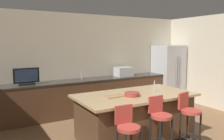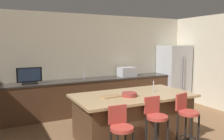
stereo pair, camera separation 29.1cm
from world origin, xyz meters
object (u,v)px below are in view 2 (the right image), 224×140
(kitchen_island, at_px, (133,117))
(bar_stool_center, at_px, (156,122))
(bar_stool_left, at_px, (121,133))
(bar_stool_right, at_px, (187,118))
(refrigerator, at_px, (174,74))
(tv_monitor, at_px, (29,76))
(cutting_board, at_px, (111,96))
(fruit_bowl, at_px, (129,95))
(microwave, at_px, (127,72))

(kitchen_island, relative_size, bar_stool_center, 2.23)
(bar_stool_left, distance_m, bar_stool_right, 1.27)
(kitchen_island, xyz_separation_m, bar_stool_left, (-0.69, -0.77, 0.10))
(refrigerator, xyz_separation_m, tv_monitor, (-4.35, 0.03, 0.19))
(bar_stool_left, distance_m, cutting_board, 0.89)
(bar_stool_center, relative_size, fruit_bowl, 3.69)
(microwave, bearing_deg, refrigerator, -2.68)
(tv_monitor, height_order, bar_stool_center, tv_monitor)
(kitchen_island, relative_size, tv_monitor, 3.91)
(refrigerator, bearing_deg, microwave, 177.32)
(cutting_board, bearing_deg, refrigerator, 31.93)
(fruit_bowl, height_order, cutting_board, fruit_bowl)
(refrigerator, bearing_deg, bar_stool_right, -127.91)
(bar_stool_right, bearing_deg, bar_stool_left, 166.66)
(bar_stool_center, bearing_deg, fruit_bowl, 105.48)
(tv_monitor, relative_size, bar_stool_left, 0.60)
(bar_stool_left, bearing_deg, tv_monitor, 110.90)
(cutting_board, bearing_deg, kitchen_island, -2.05)
(fruit_bowl, bearing_deg, bar_stool_left, -129.13)
(refrigerator, relative_size, bar_stool_right, 1.77)
(kitchen_island, height_order, tv_monitor, tv_monitor)
(kitchen_island, distance_m, bar_stool_right, 0.99)
(tv_monitor, relative_size, bar_stool_center, 0.57)
(refrigerator, bearing_deg, bar_stool_left, -141.04)
(microwave, distance_m, fruit_bowl, 2.54)
(refrigerator, distance_m, fruit_bowl, 3.61)
(bar_stool_left, bearing_deg, kitchen_island, 51.44)
(refrigerator, height_order, bar_stool_center, refrigerator)
(bar_stool_center, bearing_deg, microwave, 69.55)
(kitchen_island, bearing_deg, bar_stool_center, -89.95)
(microwave, xyz_separation_m, bar_stool_left, (-1.78, -2.87, -0.47))
(cutting_board, bearing_deg, bar_stool_center, -57.62)
(fruit_bowl, bearing_deg, bar_stool_center, -75.46)
(bar_stool_left, bearing_deg, fruit_bowl, 53.99)
(refrigerator, height_order, bar_stool_left, refrigerator)
(tv_monitor, relative_size, bar_stool_right, 0.56)
(fruit_bowl, distance_m, cutting_board, 0.33)
(tv_monitor, xyz_separation_m, bar_stool_left, (0.90, -2.82, -0.52))
(bar_stool_right, bearing_deg, fruit_bowl, 124.74)
(microwave, relative_size, bar_stool_right, 0.48)
(refrigerator, xyz_separation_m, microwave, (-1.67, 0.08, 0.14))
(tv_monitor, bearing_deg, cutting_board, -60.68)
(tv_monitor, distance_m, fruit_bowl, 2.60)
(tv_monitor, bearing_deg, kitchen_island, -52.14)
(bar_stool_center, relative_size, bar_stool_right, 0.99)
(kitchen_island, distance_m, microwave, 2.43)
(cutting_board, bearing_deg, tv_monitor, 119.32)
(cutting_board, bearing_deg, microwave, 53.42)
(bar_stool_right, height_order, cutting_board, bar_stool_right)
(kitchen_island, bearing_deg, tv_monitor, 127.86)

